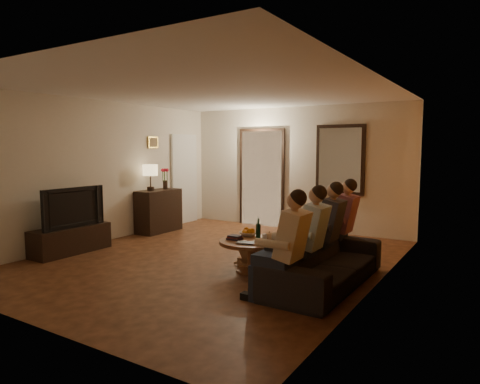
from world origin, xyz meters
The scene contains 33 objects.
floor centered at (0.00, 0.00, 0.00)m, with size 5.00×6.00×0.01m, color #3C1F10.
ceiling centered at (0.00, 0.00, 2.60)m, with size 5.00×6.00×0.01m, color white.
back_wall centered at (0.00, 3.00, 1.30)m, with size 5.00×0.02×2.60m, color beige.
front_wall centered at (0.00, -3.00, 1.30)m, with size 5.00×0.02×2.60m, color beige.
left_wall centered at (-2.50, 0.00, 1.30)m, with size 0.02×6.00×2.60m, color beige.
right_wall centered at (2.50, 0.00, 1.30)m, with size 0.02×6.00×2.60m, color beige.
orange_accent centered at (2.49, 0.00, 1.30)m, with size 0.01×6.00×2.60m, color #CC6922.
kitchen_doorway centered at (-0.80, 2.98, 1.05)m, with size 1.00×0.06×2.10m, color #FFE0A5.
door_trim centered at (-0.80, 2.97, 1.05)m, with size 1.12×0.04×2.22m, color black.
fridge_glimpse centered at (-0.55, 2.98, 0.90)m, with size 0.45×0.03×1.70m, color silver.
mirror_frame centered at (1.00, 2.96, 1.50)m, with size 1.00×0.05×1.40m, color black.
mirror_glass centered at (1.00, 2.93, 1.50)m, with size 0.86×0.02×1.26m, color white.
white_door centered at (-2.46, 2.30, 1.02)m, with size 0.06×0.85×2.04m, color white.
framed_art centered at (-2.47, 1.30, 1.85)m, with size 0.03×0.28×0.24m, color #B28C33.
art_canvas centered at (-2.46, 1.30, 1.85)m, with size 0.01×0.22×0.18m, color brown.
dresser centered at (-2.25, 1.19, 0.44)m, with size 0.45×0.98×0.87m, color black.
table_lamp centered at (-2.25, 0.97, 1.14)m, with size 0.30×0.30×0.54m, color beige, non-canonical shape.
flower_vase centered at (-2.25, 1.41, 1.09)m, with size 0.14×0.14×0.44m, color #B21325, non-canonical shape.
tv_stand centered at (-2.25, -0.93, 0.22)m, with size 0.45×1.32×0.44m, color black.
tv centered at (-2.25, -0.93, 0.77)m, with size 0.15×1.14×0.66m, color black.
sofa centered at (1.94, -0.28, 0.32)m, with size 0.85×2.16×0.63m, color black.
person_a centered at (1.84, -1.18, 0.60)m, with size 0.60×0.40×1.20m, color tan, non-canonical shape.
person_b centered at (1.84, -0.58, 0.60)m, with size 0.60×0.40×1.20m, color tan, non-canonical shape.
person_c centered at (1.84, 0.02, 0.60)m, with size 0.60×0.40×1.20m, color tan, non-canonical shape.
person_d centered at (1.84, 0.62, 0.60)m, with size 0.60×0.40×1.20m, color tan, non-canonical shape.
dog centered at (0.81, -0.10, 0.28)m, with size 0.56×0.24×0.56m, color tan, non-canonical shape.
coffee_table centered at (0.85, -0.27, 0.23)m, with size 0.91×0.91×0.45m, color brown.
bowl centered at (0.67, -0.05, 0.48)m, with size 0.26×0.26×0.06m, color white.
oranges centered at (0.67, -0.05, 0.55)m, with size 0.20×0.20×0.08m, color orange, non-canonical shape.
wine_bottle centered at (0.90, -0.17, 0.60)m, with size 0.07×0.07×0.31m, color black, non-canonical shape.
wine_glass centered at (1.03, -0.22, 0.50)m, with size 0.06×0.06×0.10m, color silver.
book_stack centered at (0.63, -0.37, 0.48)m, with size 0.20×0.15×0.07m, color black, non-canonical shape.
laptop centered at (0.95, -0.55, 0.46)m, with size 0.33×0.21×0.03m, color black.
Camera 1 is at (3.83, -5.36, 1.75)m, focal length 32.00 mm.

